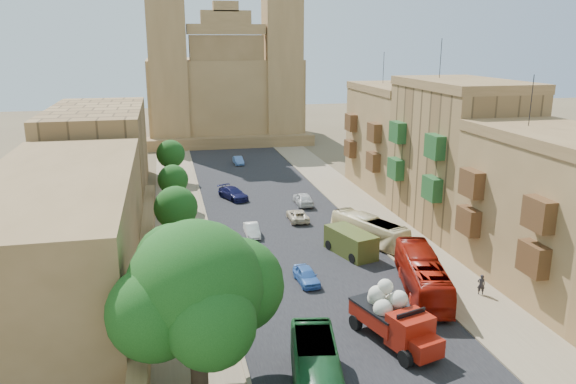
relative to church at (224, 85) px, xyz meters
name	(u,v)px	position (x,y,z in m)	size (l,w,h in m)	color
road_surface	(279,221)	(0.00, -48.61, -9.51)	(14.00, 140.00, 0.01)	black
sidewalk_east	(370,214)	(9.50, -48.61, -9.51)	(5.00, 140.00, 0.01)	#806E54
sidewalk_west	(182,227)	(-9.50, -48.61, -9.51)	(5.00, 140.00, 0.01)	#806E54
kerb_east	(347,215)	(7.00, -48.61, -9.46)	(0.25, 140.00, 0.12)	#806E54
kerb_west	(208,225)	(-7.00, -48.61, -9.46)	(0.25, 140.00, 0.12)	#806E54
townhouse_b	(556,211)	(15.95, -67.61, -3.86)	(9.00, 14.00, 14.90)	olive
townhouse_c	(458,155)	(15.95, -53.61, -2.61)	(9.00, 14.00, 17.40)	olive
townhouse_d	(397,138)	(15.95, -39.61, -3.36)	(9.00, 14.00, 15.90)	olive
west_wall	(146,260)	(-12.50, -58.61, -8.62)	(1.00, 40.00, 1.80)	olive
west_building_low	(61,233)	(-18.00, -60.61, -5.32)	(10.00, 28.00, 8.40)	brown
west_building_mid	(99,152)	(-18.00, -34.61, -4.52)	(10.00, 22.00, 10.00)	olive
church	(224,85)	(0.00, 0.00, 0.00)	(28.00, 22.50, 36.30)	olive
ficus_tree	(197,292)	(-9.42, -74.61, -4.24)	(8.92, 8.21, 8.92)	#39291C
street_tree_a	(181,270)	(-10.00, -66.61, -6.32)	(3.11, 3.11, 4.78)	#39291C
street_tree_b	(176,208)	(-10.00, -54.61, -5.77)	(3.63, 3.63, 5.59)	#39291C
street_tree_c	(173,180)	(-10.00, -42.61, -6.28)	(3.15, 3.15, 4.84)	#39291C
street_tree_d	(171,154)	(-10.00, -30.61, -5.91)	(3.50, 3.50, 5.39)	#39291C
red_truck	(394,318)	(1.93, -72.65, -7.91)	(3.97, 6.60, 3.65)	maroon
olive_pickup	(351,243)	(4.00, -58.61, -8.52)	(3.47, 5.33, 2.03)	#454E1D
bus_green_north	(318,383)	(-4.04, -77.52, -8.19)	(2.23, 9.52, 2.65)	#1D5A2C
bus_red_east	(422,275)	(6.50, -66.76, -8.15)	(2.30, 9.81, 2.73)	maroon
bus_cream_east	(369,230)	(6.50, -56.24, -8.36)	(1.93, 8.27, 2.30)	#FFEBB2
car_blue_a	(306,275)	(-1.00, -63.40, -8.93)	(1.38, 3.42, 1.17)	#3F76CA
car_white_a	(252,230)	(-3.31, -52.39, -8.96)	(1.19, 3.40, 1.12)	white
car_cream	(297,215)	(1.76, -48.95, -8.98)	(1.78, 3.85, 1.07)	beige
car_dkblue	(233,193)	(-3.48, -39.87, -8.86)	(1.84, 4.53, 1.31)	#111341
car_white_b	(303,199)	(3.63, -43.75, -8.83)	(1.63, 4.04, 1.38)	silver
car_blue_b	(238,160)	(-0.50, -21.84, -8.96)	(1.18, 3.38, 1.11)	#4F7AC1
pedestrian_a	(481,285)	(10.44, -67.92, -8.77)	(0.55, 0.36, 1.50)	black
pedestrian_c	(409,259)	(7.50, -62.41, -8.75)	(0.90, 0.38, 1.54)	#39383D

